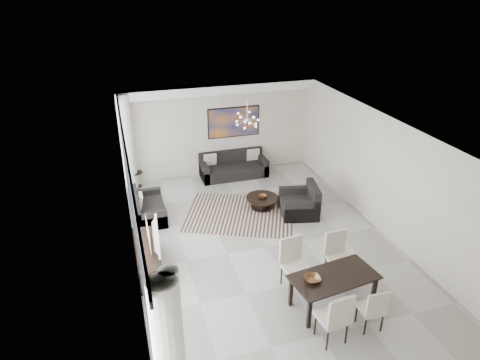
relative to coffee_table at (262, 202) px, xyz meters
name	(u,v)px	position (x,y,z in m)	size (l,w,h in m)	color
room_shell	(287,190)	(-0.08, -1.84, 1.27)	(6.00, 9.00, 2.90)	#A8A39B
window_wall	(137,211)	(-3.40, -1.84, 1.29)	(0.37, 8.95, 2.90)	silver
soffit	(219,89)	(-0.54, 2.46, 2.59)	(5.98, 0.40, 0.26)	white
painting	(234,122)	(-0.04, 2.63, 1.47)	(1.68, 0.04, 0.98)	#C1681A
chandelier	(247,120)	(-0.24, 0.66, 2.17)	(0.66, 0.66, 0.71)	silver
rug	(240,214)	(-0.68, -0.17, -0.17)	(2.82, 2.17, 0.01)	black
coffee_table	(262,202)	(0.00, 0.00, 0.00)	(0.90, 0.90, 0.32)	black
bowl_coffee	(262,196)	(0.00, -0.03, 0.18)	(0.26, 0.26, 0.08)	brown
sofa_main	(233,168)	(-0.18, 2.23, 0.08)	(2.09, 0.86, 0.76)	black
loveseat	(147,209)	(-3.09, 0.37, 0.06)	(0.81, 1.43, 0.72)	black
armchair	(300,204)	(0.86, -0.62, 0.11)	(1.13, 1.17, 0.84)	black
side_table	(137,177)	(-3.19, 2.31, 0.15)	(0.36, 0.36, 0.49)	black
tv_console	(148,258)	(-3.30, -1.85, 0.09)	(0.49, 1.75, 0.55)	black
television	(153,236)	(-3.14, -1.88, 0.64)	(0.96, 0.13, 0.55)	gray
dining_table	(334,280)	(0.00, -4.04, 0.42)	(1.76, 1.04, 0.69)	black
dining_chair_sw	(336,316)	(-0.43, -4.92, 0.44)	(0.55, 0.55, 1.08)	beige
dining_chair_se	(374,308)	(0.37, -4.85, 0.34)	(0.44, 0.44, 0.91)	beige
dining_chair_nw	(293,259)	(-0.50, -3.25, 0.46)	(0.57, 0.57, 1.10)	beige
dining_chair_ne	(337,251)	(0.51, -3.23, 0.42)	(0.49, 0.49, 1.05)	beige
bowl_dining	(312,279)	(-0.46, -4.04, 0.55)	(0.31, 0.31, 0.08)	brown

